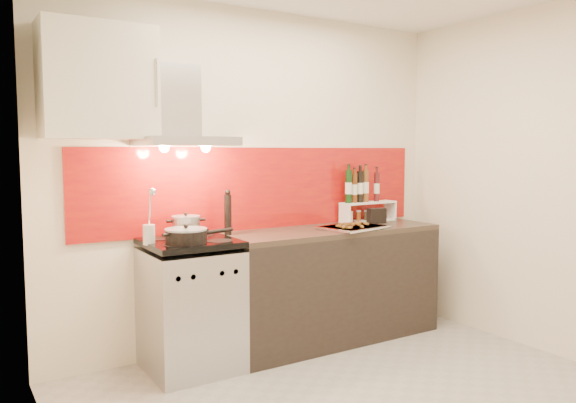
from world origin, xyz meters
TOP-DOWN VIEW (x-y plane):
  - back_wall at (0.00, 1.40)m, footprint 3.40×0.02m
  - left_wall at (-1.70, 0.00)m, footprint 0.02×2.80m
  - right_wall at (1.70, 0.00)m, footprint 0.02×2.80m
  - backsplash at (0.05, 1.39)m, footprint 3.00×0.02m
  - range_stove at (-0.70, 1.10)m, footprint 0.60×0.60m
  - counter at (0.50, 1.10)m, footprint 1.80×0.60m
  - range_hood at (-0.70, 1.24)m, footprint 0.62×0.50m
  - upper_cabinet at (-1.25, 1.22)m, footprint 0.70×0.35m
  - stock_pot at (-0.67, 1.23)m, footprint 0.20×0.20m
  - saute_pan at (-0.77, 0.98)m, footprint 0.53×0.28m
  - utensil_jar at (-0.98, 1.10)m, footprint 0.08×0.12m
  - pepper_mill at (-0.35, 1.22)m, footprint 0.05×0.05m
  - step_shelf at (0.97, 1.27)m, footprint 0.53×0.15m
  - caddy_box at (1.01, 1.14)m, footprint 0.17×0.08m
  - baking_tray at (0.62, 0.98)m, footprint 0.56×0.47m

SIDE VIEW (x-z plane):
  - range_stove at x=-0.70m, z-range -0.01..0.90m
  - counter at x=0.50m, z-range 0.00..0.90m
  - baking_tray at x=0.62m, z-range 0.90..0.93m
  - saute_pan at x=-0.77m, z-range 0.90..1.02m
  - caddy_box at x=1.01m, z-range 0.89..1.03m
  - stock_pot at x=-0.67m, z-range 0.90..1.07m
  - utensil_jar at x=-0.98m, z-range 0.82..1.20m
  - pepper_mill at x=-0.35m, z-range 0.89..1.23m
  - step_shelf at x=0.97m, z-range 0.87..1.33m
  - backsplash at x=0.05m, z-range 0.90..1.54m
  - back_wall at x=0.00m, z-range 0.00..2.60m
  - left_wall at x=-1.70m, z-range 0.00..2.60m
  - right_wall at x=1.70m, z-range 0.00..2.60m
  - range_hood at x=-0.70m, z-range 1.44..2.05m
  - upper_cabinet at x=-1.25m, z-range 1.59..2.31m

